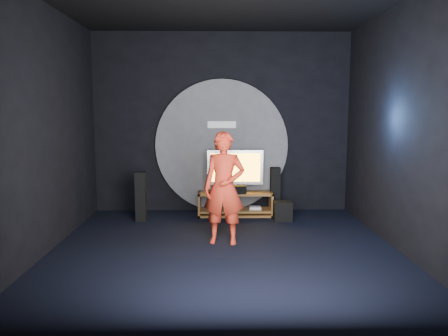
% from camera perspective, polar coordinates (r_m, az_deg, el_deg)
% --- Properties ---
extents(floor, '(5.00, 5.00, 0.00)m').
position_cam_1_polar(floor, '(6.44, 0.02, -10.56)').
color(floor, black).
rests_on(floor, ground).
extents(back_wall, '(5.00, 0.04, 3.50)m').
position_cam_1_polar(back_wall, '(8.62, -0.31, 5.90)').
color(back_wall, black).
rests_on(back_wall, ground).
extents(front_wall, '(5.00, 0.04, 3.50)m').
position_cam_1_polar(front_wall, '(3.63, 0.80, 3.50)').
color(front_wall, black).
rests_on(front_wall, ground).
extents(left_wall, '(0.04, 5.00, 3.50)m').
position_cam_1_polar(left_wall, '(6.57, -22.42, 4.78)').
color(left_wall, black).
rests_on(left_wall, ground).
extents(right_wall, '(0.04, 5.00, 3.50)m').
position_cam_1_polar(right_wall, '(6.66, 22.14, 4.83)').
color(right_wall, black).
rests_on(right_wall, ground).
extents(wall_disc_panel, '(2.60, 0.11, 2.60)m').
position_cam_1_polar(wall_disc_panel, '(8.59, -0.30, 2.90)').
color(wall_disc_panel, '#515156').
rests_on(wall_disc_panel, ground).
extents(media_console, '(1.41, 0.45, 0.45)m').
position_cam_1_polar(media_console, '(8.38, 1.52, -4.89)').
color(media_console, '#9B6530').
rests_on(media_console, ground).
extents(tv, '(1.06, 0.22, 0.80)m').
position_cam_1_polar(tv, '(8.32, 1.47, -0.14)').
color(tv, silver).
rests_on(tv, media_console).
extents(center_speaker, '(0.40, 0.15, 0.15)m').
position_cam_1_polar(center_speaker, '(8.17, 1.53, -2.85)').
color(center_speaker, black).
rests_on(center_speaker, media_console).
extents(remote, '(0.18, 0.05, 0.02)m').
position_cam_1_polar(remote, '(8.20, -1.59, -3.27)').
color(remote, black).
rests_on(remote, media_console).
extents(tower_speaker_left, '(0.18, 0.20, 0.90)m').
position_cam_1_polar(tower_speaker_left, '(8.05, -10.81, -3.68)').
color(tower_speaker_left, black).
rests_on(tower_speaker_left, ground).
extents(tower_speaker_right, '(0.18, 0.20, 0.90)m').
position_cam_1_polar(tower_speaker_right, '(8.53, 6.69, -2.96)').
color(tower_speaker_right, black).
rests_on(tower_speaker_right, ground).
extents(subwoofer, '(0.32, 0.32, 0.35)m').
position_cam_1_polar(subwoofer, '(8.08, 7.67, -5.57)').
color(subwoofer, black).
rests_on(subwoofer, ground).
extents(player, '(0.67, 0.49, 1.70)m').
position_cam_1_polar(player, '(6.54, 0.01, -2.62)').
color(player, red).
rests_on(player, ground).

